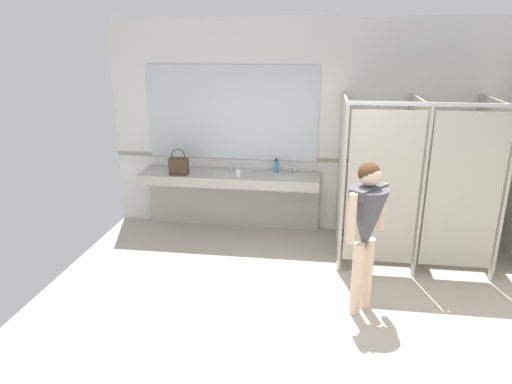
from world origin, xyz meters
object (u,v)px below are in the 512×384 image
object	(u,v)px
person_standing	(366,221)
soap_dispenser	(276,166)
handbag	(179,166)
paper_cup	(238,173)

from	to	relation	value
person_standing	soap_dispenser	bearing A→B (deg)	118.12
person_standing	handbag	world-z (taller)	person_standing
person_standing	paper_cup	world-z (taller)	person_standing
person_standing	soap_dispenser	size ratio (longest dim) A/B	7.89
person_standing	paper_cup	bearing A→B (deg)	132.38
handbag	paper_cup	distance (m)	0.85
handbag	soap_dispenser	distance (m)	1.38
soap_dispenser	person_standing	bearing A→B (deg)	-61.88
handbag	paper_cup	xyz separation A→B (m)	(0.84, 0.01, -0.08)
person_standing	soap_dispenser	distance (m)	2.32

